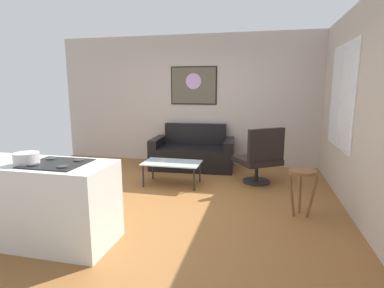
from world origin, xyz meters
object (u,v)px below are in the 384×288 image
Objects in this scene: couch at (193,154)px; coffee_table at (172,164)px; armchair at (260,157)px; wall_painting at (194,85)px; mixing_bowl at (26,159)px; bar_stool at (302,180)px.

coffee_table is (-0.10, -1.20, 0.07)m from couch.
armchair reaches higher than coffee_table.
wall_painting reaches higher than couch.
mixing_bowl is (-2.35, -2.69, 0.47)m from armchair.
couch is 3.70m from mixing_bowl.
bar_stool is 3.49m from wall_painting.
wall_painting reaches higher than coffee_table.
couch is 2.85m from bar_stool.
couch is at bearing 85.26° from coffee_table.
mixing_bowl is at bearing -105.35° from couch.
armchair is at bearing -30.87° from couch.
couch is at bearing -78.56° from wall_painting.
bar_stool reaches higher than coffee_table.
armchair is 2.33m from wall_painting.
armchair reaches higher than couch.
wall_painting reaches higher than mixing_bowl.
couch is 1.72× the size of armchair.
coffee_table is 1.59× the size of bar_stool.
mixing_bowl reaches higher than coffee_table.
wall_painting is at bearing 138.63° from armchair.
coffee_table is at bearing -94.74° from couch.
coffee_table is 3.89× the size of mixing_bowl.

